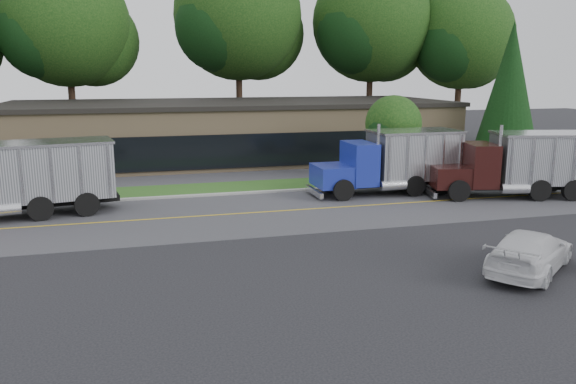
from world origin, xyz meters
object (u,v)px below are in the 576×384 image
dump_truck_red (20,177)px  dump_truck_maroon (520,163)px  dump_truck_blue (395,160)px  rally_car (530,251)px

dump_truck_red → dump_truck_maroon: same height
dump_truck_red → dump_truck_maroon: size_ratio=1.11×
dump_truck_blue → rally_car: 12.55m
dump_truck_red → dump_truck_blue: (18.53, 0.47, -0.01)m
dump_truck_maroon → rally_car: dump_truck_maroon is taller
dump_truck_maroon → rally_car: bearing=68.4°
dump_truck_red → rally_car: (17.51, -11.99, -1.13)m
rally_car → dump_truck_blue: bearing=-42.5°
dump_truck_maroon → rally_car: 12.15m
dump_truck_red → rally_car: dump_truck_red is taller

